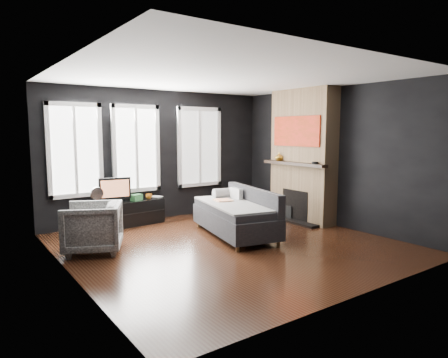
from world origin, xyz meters
TOP-DOWN VIEW (x-y plane):
  - floor at (0.00, 0.00)m, footprint 5.00×5.00m
  - ceiling at (0.00, 0.00)m, footprint 5.00×5.00m
  - wall_back at (0.00, 2.50)m, footprint 5.00×0.02m
  - wall_left at (-2.50, 0.00)m, footprint 0.02×5.00m
  - wall_right at (2.50, 0.00)m, footprint 0.02×5.00m
  - windows at (-0.45, 2.46)m, footprint 4.00×0.16m
  - fireplace at (2.30, 0.60)m, footprint 0.70×1.62m
  - sofa at (0.41, 0.41)m, footprint 1.37×2.13m
  - stripe_pillow at (0.71, 0.77)m, footprint 0.12×0.37m
  - armchair at (-1.95, 0.90)m, footprint 1.05×1.07m
  - media_console at (-0.85, 2.24)m, footprint 1.46×0.58m
  - monitor at (-1.11, 2.22)m, footprint 0.62×0.21m
  - desk_fan at (-1.47, 2.18)m, footprint 0.25×0.25m
  - mug at (-0.40, 2.23)m, footprint 0.15×0.13m
  - book at (-0.28, 2.30)m, footprint 0.17×0.08m
  - storage_box at (-0.68, 2.19)m, footprint 0.26×0.22m
  - mantel_vase at (2.05, 1.05)m, footprint 0.21×0.21m
  - mantel_clock at (2.05, 0.05)m, footprint 0.15×0.15m

SIDE VIEW (x-z plane):
  - floor at x=0.00m, z-range 0.00..0.00m
  - media_console at x=-0.85m, z-range 0.00..0.49m
  - armchair at x=-1.95m, z-range 0.00..0.84m
  - sofa at x=0.41m, z-range 0.00..0.85m
  - storage_box at x=-0.68m, z-range 0.49..0.61m
  - mug at x=-0.40m, z-range 0.49..0.62m
  - stripe_pillow at x=0.71m, z-range 0.43..0.79m
  - book at x=-0.28m, z-range 0.49..0.73m
  - desk_fan at x=-1.47m, z-range 0.49..0.83m
  - monitor at x=-1.11m, z-range 0.49..1.04m
  - mantel_clock at x=2.05m, z-range 1.23..1.27m
  - mantel_vase at x=2.05m, z-range 1.23..1.40m
  - wall_back at x=0.00m, z-range 0.00..2.70m
  - wall_left at x=-2.50m, z-range 0.00..2.70m
  - wall_right at x=2.50m, z-range 0.00..2.70m
  - fireplace at x=2.30m, z-range 0.00..2.70m
  - windows at x=-0.45m, z-range 1.50..3.26m
  - ceiling at x=0.00m, z-range 2.70..2.70m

